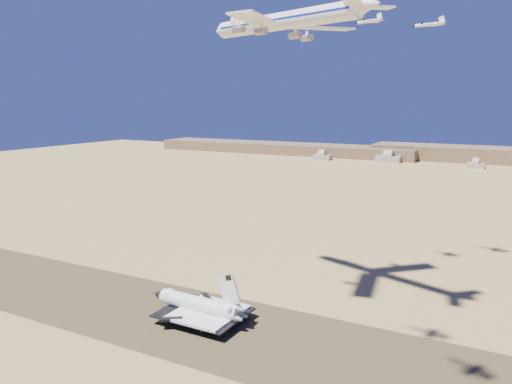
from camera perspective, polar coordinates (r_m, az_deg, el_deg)
The scene contains 11 objects.
ground at distance 171.71m, azimuth -3.83°, elevation -15.38°, with size 1200.00×1200.00×0.00m, color tan.
runway at distance 171.70m, azimuth -3.83°, elevation -15.37°, with size 600.00×50.00×0.06m, color #483C24.
ridgeline at distance 662.04m, azimuth 26.37°, elevation 3.53°, with size 960.00×90.00×18.00m.
hangars at distance 630.66m, azimuth 14.38°, elevation 3.74°, with size 200.50×29.50×30.00m.
shuttle at distance 177.11m, azimuth -6.59°, elevation -12.81°, with size 37.77×23.36×18.64m.
carrier_747 at distance 186.25m, azimuth 2.54°, elevation 18.88°, with size 76.12×56.37×19.18m.
crew_a at distance 169.97m, azimuth -5.84°, elevation -15.32°, with size 0.68×0.45×1.86m, color #B8660A.
crew_b at distance 168.66m, azimuth -6.26°, elevation -15.56°, with size 0.87×0.50×1.78m, color #B8660A.
crew_c at distance 168.88m, azimuth -5.96°, elevation -15.50°, with size 1.11×0.57×1.90m, color #B8660A.
chase_jet_c at distance 219.17m, azimuth 12.76°, elevation 18.51°, with size 13.74×8.10×3.52m.
chase_jet_d at distance 233.26m, azimuth 19.11°, elevation 17.64°, with size 15.10×8.61×3.81m.
Camera 1 is at (81.96, -131.12, 74.67)m, focal length 35.00 mm.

